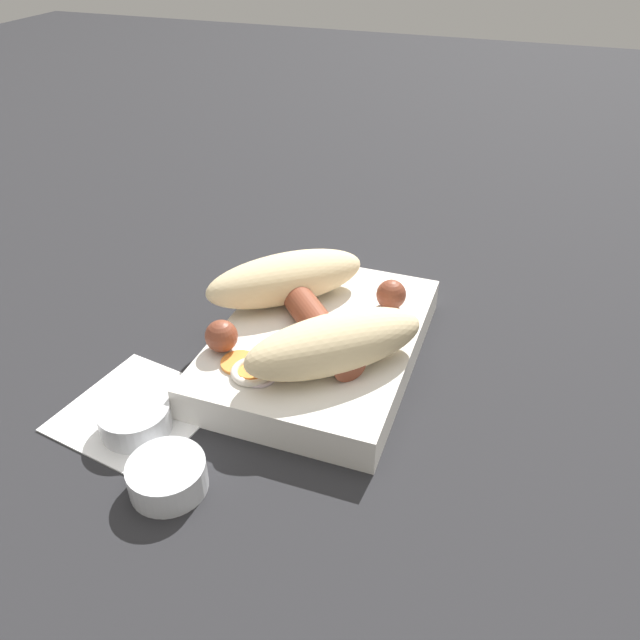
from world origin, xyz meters
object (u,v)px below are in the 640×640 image
object	(u,v)px
bread_roll	(309,308)
condiment_cup_near	(135,420)
condiment_cup_far	(168,477)
sausage	(310,314)
food_tray	(320,344)

from	to	relation	value
bread_roll	condiment_cup_near	size ratio (longest dim) A/B	4.02
condiment_cup_near	condiment_cup_far	bearing A→B (deg)	-127.59
bread_roll	sausage	distance (m)	0.01
condiment_cup_near	condiment_cup_far	xyz separation A→B (m)	(-0.04, -0.05, 0.00)
food_tray	condiment_cup_near	bearing A→B (deg)	142.41
condiment_cup_near	bread_roll	bearing A→B (deg)	-35.74
sausage	condiment_cup_far	distance (m)	0.18
sausage	bread_roll	bearing A→B (deg)	179.05
food_tray	sausage	size ratio (longest dim) A/B	1.62
food_tray	condiment_cup_far	world-z (taller)	food_tray
food_tray	condiment_cup_far	distance (m)	0.18
sausage	condiment_cup_near	size ratio (longest dim) A/B	2.60
bread_roll	condiment_cup_far	bearing A→B (deg)	166.64
bread_roll	food_tray	bearing A→B (deg)	-70.15
bread_roll	sausage	bearing A→B (deg)	-0.95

